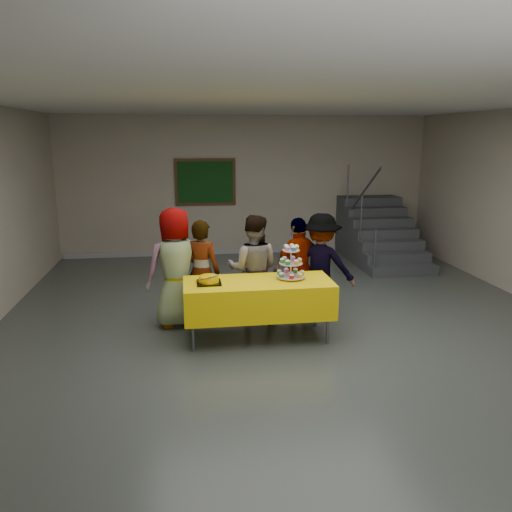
# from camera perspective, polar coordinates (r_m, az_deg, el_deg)

# --- Properties ---
(room_shell) EXTENTS (10.00, 10.04, 3.02)m
(room_shell) POSITION_cam_1_polar(r_m,az_deg,el_deg) (6.04, 4.76, 9.47)
(room_shell) COLOR #4C514C
(room_shell) RESTS_ON ground
(bake_table) EXTENTS (1.88, 0.78, 0.77)m
(bake_table) POSITION_cam_1_polar(r_m,az_deg,el_deg) (6.37, 0.26, -4.74)
(bake_table) COLOR #595960
(bake_table) RESTS_ON ground
(cupcake_stand) EXTENTS (0.38, 0.38, 0.44)m
(cupcake_stand) POSITION_cam_1_polar(r_m,az_deg,el_deg) (6.40, 4.00, -0.99)
(cupcake_stand) COLOR silver
(cupcake_stand) RESTS_ON bake_table
(bear_cake) EXTENTS (0.32, 0.36, 0.12)m
(bear_cake) POSITION_cam_1_polar(r_m,az_deg,el_deg) (6.22, -5.41, -2.61)
(bear_cake) COLOR black
(bear_cake) RESTS_ON bake_table
(schoolchild_a) EXTENTS (0.92, 0.73, 1.64)m
(schoolchild_a) POSITION_cam_1_polar(r_m,az_deg,el_deg) (6.85, -9.16, -1.31)
(schoolchild_a) COLOR slate
(schoolchild_a) RESTS_ON ground
(schoolchild_b) EXTENTS (0.62, 0.52, 1.46)m
(schoolchild_b) POSITION_cam_1_polar(r_m,az_deg,el_deg) (6.91, -6.27, -1.83)
(schoolchild_b) COLOR slate
(schoolchild_b) RESTS_ON ground
(schoolchild_c) EXTENTS (0.86, 0.74, 1.52)m
(schoolchild_c) POSITION_cam_1_polar(r_m,az_deg,el_deg) (6.92, -0.32, -1.50)
(schoolchild_c) COLOR slate
(schoolchild_c) RESTS_ON ground
(schoolchild_d) EXTENTS (0.92, 0.66, 1.45)m
(schoolchild_d) POSITION_cam_1_polar(r_m,az_deg,el_deg) (7.15, 4.93, -1.34)
(schoolchild_d) COLOR slate
(schoolchild_d) RESTS_ON ground
(schoolchild_e) EXTENTS (1.12, 0.91, 1.50)m
(schoolchild_e) POSITION_cam_1_polar(r_m,az_deg,el_deg) (7.20, 7.43, -1.09)
(schoolchild_e) COLOR slate
(schoolchild_e) RESTS_ON ground
(staircase) EXTENTS (1.30, 2.40, 2.04)m
(staircase) POSITION_cam_1_polar(r_m,az_deg,el_deg) (10.96, 13.64, 2.26)
(staircase) COLOR #424447
(staircase) RESTS_ON ground
(noticeboard) EXTENTS (1.30, 0.05, 1.00)m
(noticeboard) POSITION_cam_1_polar(r_m,az_deg,el_deg) (10.87, -5.80, 8.41)
(noticeboard) COLOR #472B16
(noticeboard) RESTS_ON ground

